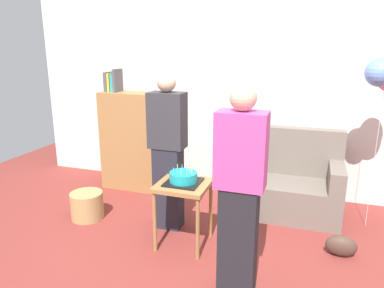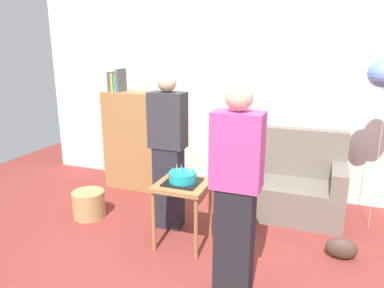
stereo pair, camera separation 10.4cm
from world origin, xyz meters
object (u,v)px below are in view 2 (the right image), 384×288
Objects in this scene: person_blowing_candles at (168,152)px; person_holding_cake at (236,194)px; bookshelf at (135,139)px; birthday_cake at (183,178)px; side_table at (183,193)px; couch at (293,185)px; wicker_basket at (89,204)px; handbag at (341,248)px.

person_blowing_candles is 1.22m from person_holding_cake.
birthday_cake is at bearing -45.48° from bookshelf.
bookshelf is 2.51× the size of side_table.
couch is at bearing 49.75° from person_blowing_candles.
bookshelf is 1.66m from side_table.
person_blowing_candles is at bearing -146.74° from couch.
couch is 1.70m from person_holding_cake.
couch reaches higher than wicker_basket.
side_table is 1.29m from wicker_basket.
couch is 1.43m from side_table.
bookshelf is at bearing 177.07° from couch.
birthday_cake is at bearing -7.82° from wicker_basket.
side_table is at bearing -29.95° from person_blowing_candles.
couch is at bearing 122.71° from handbag.
bookshelf is at bearing 86.95° from wicker_basket.
couch reaches higher than side_table.
person_blowing_candles is at bearing 179.26° from handbag.
couch is 3.44× the size of birthday_cake.
bookshelf reaches higher than side_table.
handbag is at bearing -19.35° from bookshelf.
person_holding_cake is (0.64, -0.53, 0.30)m from side_table.
bookshelf reaches higher than couch.
person_blowing_candles is at bearing 7.35° from wicker_basket.
couch is 1.46m from birthday_cake.
wicker_basket is 2.66m from handbag.
handbag is at bearing 10.46° from birthday_cake.
handbag is at bearing -126.88° from person_holding_cake.
bookshelf is 2.82m from handbag.
wicker_basket is at bearing 172.18° from birthday_cake.
side_table is at bearing -7.82° from wicker_basket.
person_blowing_candles is (-1.20, -0.79, 0.49)m from couch.
person_holding_cake reaches higher than couch.
person_holding_cake reaches higher than handbag.
couch is 3.06× the size of wicker_basket.
person_holding_cake is at bearing -39.77° from side_table.
wicker_basket is (-1.22, 0.17, -0.54)m from birthday_cake.
birthday_cake reaches higher than side_table.
person_blowing_candles is 1.87m from handbag.
person_blowing_candles is at bearing 133.56° from birthday_cake.
birthday_cake is (-0.93, -1.08, 0.35)m from couch.
couch is at bearing 49.31° from birthday_cake.
wicker_basket is (-1.22, 0.17, -0.39)m from side_table.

